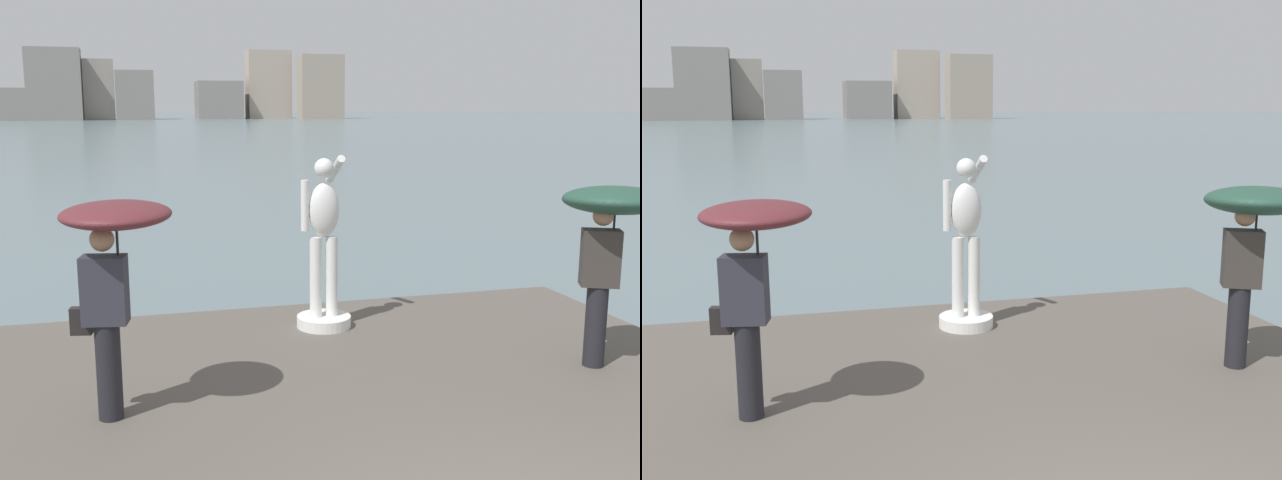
# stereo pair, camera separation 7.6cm
# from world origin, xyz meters

# --- Properties ---
(ground_plane) EXTENTS (400.00, 400.00, 0.00)m
(ground_plane) POSITION_xyz_m (0.00, 40.00, 0.00)
(ground_plane) COLOR slate
(statue_white_figure) EXTENTS (0.68, 0.90, 2.15)m
(statue_white_figure) POSITION_xyz_m (0.10, 5.55, 1.30)
(statue_white_figure) COLOR white
(statue_white_figure) RESTS_ON pier
(onlooker_left) EXTENTS (1.12, 1.12, 1.96)m
(onlooker_left) POSITION_xyz_m (-2.39, 3.42, 1.90)
(onlooker_left) COLOR black
(onlooker_left) RESTS_ON pier
(onlooker_right) EXTENTS (1.43, 1.44, 1.96)m
(onlooker_right) POSITION_xyz_m (2.61, 3.43, 1.98)
(onlooker_right) COLOR black
(onlooker_right) RESTS_ON pier
(distant_skyline) EXTENTS (80.96, 11.42, 13.59)m
(distant_skyline) POSITION_xyz_m (3.10, 144.92, 5.46)
(distant_skyline) COLOR gray
(distant_skyline) RESTS_ON ground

